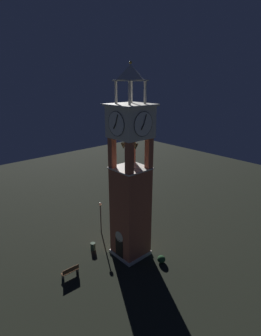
% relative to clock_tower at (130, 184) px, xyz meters
% --- Properties ---
extents(ground, '(80.00, 80.00, 0.00)m').
position_rel_clock_tower_xyz_m(ground, '(-0.00, 0.00, -7.63)').
color(ground, black).
extents(clock_tower, '(3.52, 3.52, 18.39)m').
position_rel_clock_tower_xyz_m(clock_tower, '(0.00, 0.00, 0.00)').
color(clock_tower, '#AD5B42').
rests_on(clock_tower, ground).
extents(park_bench, '(0.50, 1.62, 0.95)m').
position_rel_clock_tower_xyz_m(park_bench, '(-1.13, -6.28, -7.15)').
color(park_bench, brown).
rests_on(park_bench, ground).
extents(lamp_post, '(0.36, 0.36, 3.85)m').
position_rel_clock_tower_xyz_m(lamp_post, '(-5.15, 0.02, -4.96)').
color(lamp_post, black).
rests_on(lamp_post, ground).
extents(trash_bin, '(0.52, 0.52, 0.80)m').
position_rel_clock_tower_xyz_m(trash_bin, '(-3.02, -2.56, -7.23)').
color(trash_bin, '#38513D').
rests_on(trash_bin, ground).
extents(shrub_near_entry, '(0.79, 0.79, 0.72)m').
position_rel_clock_tower_xyz_m(shrub_near_entry, '(3.10, 1.27, -7.27)').
color(shrub_near_entry, '#234C28').
rests_on(shrub_near_entry, ground).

